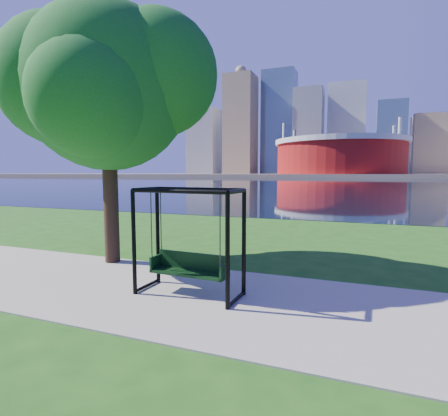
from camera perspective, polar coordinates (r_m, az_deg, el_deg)
The scene contains 8 objects.
ground at distance 7.62m, azimuth -0.05°, elevation -13.48°, with size 900.00×900.00×0.00m, color #1E5114.
path at distance 7.18m, azimuth -1.54°, elevation -14.58°, with size 120.00×4.00×0.03m, color #9E937F.
river at distance 108.77m, azimuth 19.84°, elevation 4.05°, with size 900.00×180.00×0.02m, color black.
far_bank at distance 312.73m, azimuth 20.77°, elevation 5.05°, with size 900.00×228.00×2.00m, color #937F60.
stadium at distance 242.33m, azimuth 18.35°, elevation 8.18°, with size 83.00×83.00×32.00m.
skyline at distance 327.88m, azimuth 20.25°, elevation 11.19°, with size 392.00×66.00×96.50m.
swing at distance 7.17m, azimuth -5.68°, elevation -5.89°, with size 2.19×1.02×2.21m.
park_tree at distance 10.49m, azimuth -18.57°, elevation 18.71°, with size 5.70×5.15×7.08m.
Camera 1 is at (2.61, -6.71, 2.50)m, focal length 28.00 mm.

